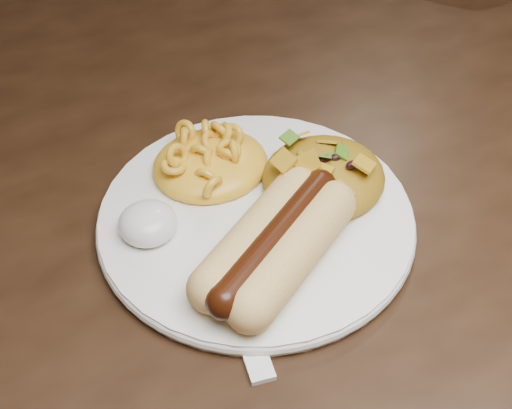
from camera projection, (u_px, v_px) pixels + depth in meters
name	position (u px, v px, depth m)	size (l,w,h in m)	color
table	(254.00, 194.00, 0.69)	(1.60, 0.90, 0.75)	black
plate	(256.00, 221.00, 0.54)	(0.21, 0.21, 0.01)	white
hotdog	(275.00, 243.00, 0.49)	(0.11, 0.11, 0.03)	#FCE46B
mac_and_cheese	(210.00, 152.00, 0.55)	(0.08, 0.08, 0.03)	#F4AC34
sour_cream	(147.00, 219.00, 0.51)	(0.04, 0.04, 0.02)	white
taco_salad	(324.00, 169.00, 0.54)	(0.09, 0.08, 0.04)	#CF6206
fork	(241.00, 314.00, 0.48)	(0.02, 0.14, 0.00)	white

